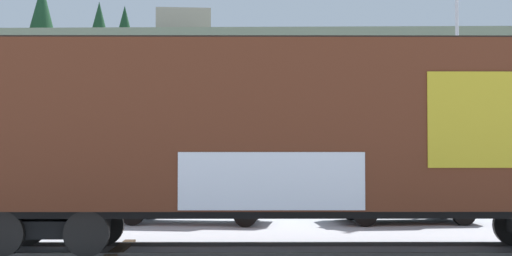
# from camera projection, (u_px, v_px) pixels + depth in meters

# --- Properties ---
(ground_plane) EXTENTS (260.00, 260.00, 0.00)m
(ground_plane) POSITION_uv_depth(u_px,v_px,m) (303.00, 251.00, 13.72)
(ground_plane) COLOR #B2B5BC
(track) EXTENTS (60.02, 3.67, 0.08)m
(track) POSITION_uv_depth(u_px,v_px,m) (333.00, 249.00, 13.72)
(track) COLOR #4C4742
(track) RESTS_ON ground_plane
(freight_car) EXTENTS (15.98, 3.22, 4.53)m
(freight_car) POSITION_uv_depth(u_px,v_px,m) (312.00, 130.00, 13.79)
(freight_car) COLOR #5B2B19
(freight_car) RESTS_ON ground_plane
(flagpole) EXTENTS (0.87, 1.10, 9.02)m
(flagpole) POSITION_uv_depth(u_px,v_px,m) (453.00, 52.00, 22.99)
(flagpole) COLOR silver
(flagpole) RESTS_ON ground_plane
(hillside) EXTENTS (130.27, 43.49, 15.91)m
(hillside) POSITION_uv_depth(u_px,v_px,m) (277.00, 116.00, 69.77)
(hillside) COLOR slate
(hillside) RESTS_ON ground_plane
(parked_car_silver) EXTENTS (4.85, 2.26, 1.65)m
(parked_car_silver) POSITION_uv_depth(u_px,v_px,m) (192.00, 194.00, 18.91)
(parked_car_silver) COLOR #B7BABF
(parked_car_silver) RESTS_ON ground_plane
(parked_car_black) EXTENTS (4.33, 2.34, 1.61)m
(parked_car_black) POSITION_uv_depth(u_px,v_px,m) (403.00, 195.00, 19.00)
(parked_car_black) COLOR black
(parked_car_black) RESTS_ON ground_plane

